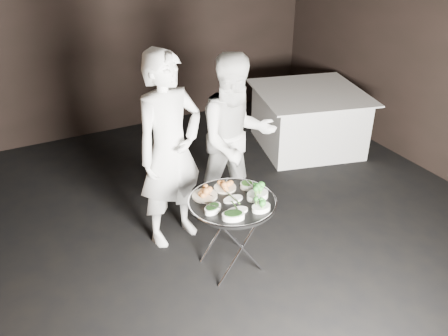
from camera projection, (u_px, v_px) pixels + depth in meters
name	position (u px, v px, depth m)	size (l,w,h in m)	color
floor	(235.00, 270.00, 4.31)	(6.00, 7.00, 0.05)	black
wall_back	(108.00, 24.00, 6.30)	(6.00, 0.05, 3.00)	black
tray_stand	(232.00, 232.00, 4.14)	(0.47, 0.40, 0.69)	silver
serving_tray	(232.00, 202.00, 3.99)	(0.75, 0.75, 0.04)	black
potato_plate_a	(205.00, 193.00, 4.03)	(0.22, 0.22, 0.08)	beige
potato_plate_b	(225.00, 186.00, 4.14)	(0.20, 0.20, 0.07)	beige
greens_bowl	(247.00, 185.00, 4.16)	(0.12, 0.12, 0.07)	white
asparagus_plate_a	(233.00, 199.00, 3.99)	(0.18, 0.11, 0.04)	white
asparagus_plate_b	(237.00, 210.00, 3.84)	(0.19, 0.12, 0.04)	white
spinach_bowl_a	(213.00, 208.00, 3.84)	(0.19, 0.16, 0.07)	white
spinach_bowl_b	(233.00, 215.00, 3.74)	(0.21, 0.17, 0.08)	white
broccoli_bowl_a	(257.00, 194.00, 4.01)	(0.21, 0.17, 0.08)	white
broccoli_bowl_b	(261.00, 207.00, 3.85)	(0.17, 0.12, 0.07)	white
serving_utensils	(230.00, 192.00, 4.02)	(0.58, 0.41, 0.01)	silver
waiter_left	(170.00, 151.00, 4.28)	(0.68, 0.45, 1.87)	white
waiter_right	(236.00, 139.00, 4.67)	(0.84, 0.65, 1.72)	white
dining_table	(308.00, 119.00, 6.30)	(1.36, 1.36, 0.77)	white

